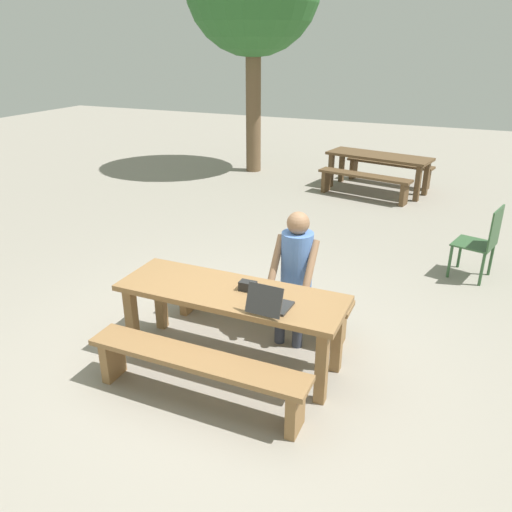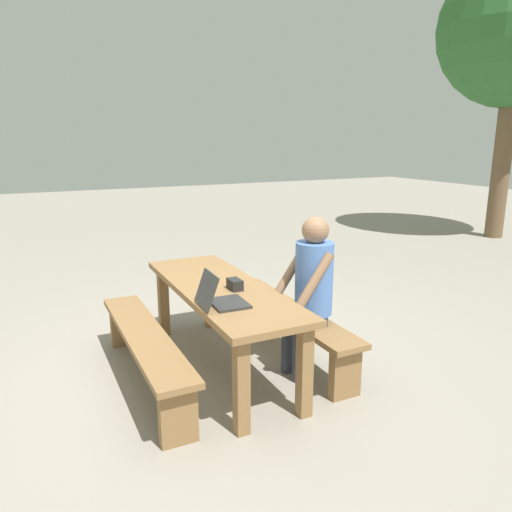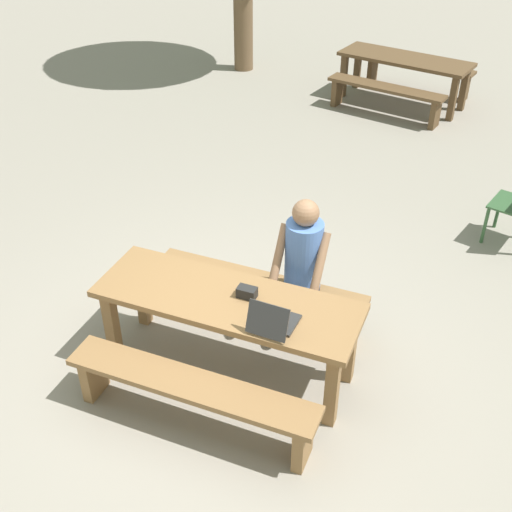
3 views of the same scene
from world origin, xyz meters
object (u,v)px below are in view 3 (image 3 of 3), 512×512
picnic_table_front (227,309)px  picnic_table_mid (405,65)px  laptop (273,321)px  small_pouch (247,292)px  person_seated (302,262)px

picnic_table_front → picnic_table_mid: picnic_table_front is taller
picnic_table_front → laptop: (0.44, -0.18, 0.17)m
picnic_table_front → small_pouch: small_pouch is taller
laptop → small_pouch: bearing=-37.1°
picnic_table_front → person_seated: person_seated is taller
small_pouch → person_seated: (0.25, 0.54, -0.01)m
person_seated → picnic_table_mid: size_ratio=0.63×
laptop → picnic_table_mid: (-0.34, 6.42, -0.18)m
picnic_table_front → picnic_table_mid: size_ratio=0.99×
picnic_table_front → small_pouch: bearing=25.6°
laptop → picnic_table_front: bearing=-20.5°
small_pouch → laptop: bearing=-39.4°
laptop → person_seated: 0.79m
picnic_table_mid → small_pouch: bearing=-77.9°
person_seated → picnic_table_front: bearing=-122.5°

